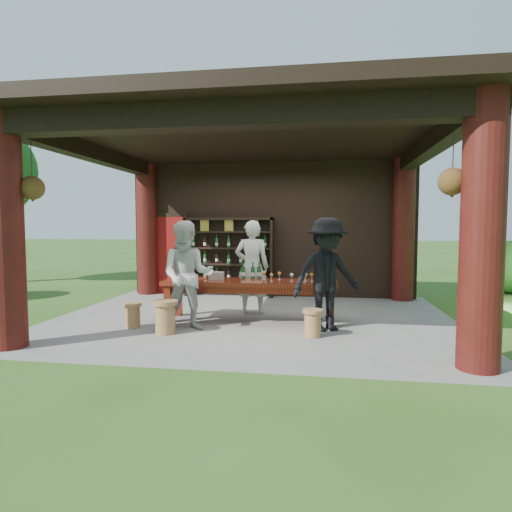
# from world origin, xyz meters

# --- Properties ---
(ground) EXTENTS (90.00, 90.00, 0.00)m
(ground) POSITION_xyz_m (0.00, 0.00, 0.00)
(ground) COLOR #2D5119
(ground) RESTS_ON ground
(pavilion) EXTENTS (7.50, 6.00, 3.60)m
(pavilion) POSITION_xyz_m (-0.01, 0.43, 2.13)
(pavilion) COLOR slate
(pavilion) RESTS_ON ground
(wine_shelf) EXTENTS (2.21, 0.34, 1.94)m
(wine_shelf) POSITION_xyz_m (-1.00, 2.45, 0.98)
(wine_shelf) COLOR black
(wine_shelf) RESTS_ON ground
(tasting_table) EXTENTS (3.14, 0.86, 0.75)m
(tasting_table) POSITION_xyz_m (-0.02, -0.22, 0.63)
(tasting_table) COLOR #59130C
(tasting_table) RESTS_ON ground
(stool_near_left) EXTENTS (0.41, 0.41, 0.54)m
(stool_near_left) POSITION_xyz_m (-1.22, -1.32, 0.28)
(stool_near_left) COLOR olive
(stool_near_left) RESTS_ON ground
(stool_near_right) EXTENTS (0.33, 0.33, 0.43)m
(stool_near_right) POSITION_xyz_m (1.14, -1.17, 0.23)
(stool_near_right) COLOR olive
(stool_near_right) RESTS_ON ground
(stool_far_left) EXTENTS (0.32, 0.32, 0.43)m
(stool_far_left) POSITION_xyz_m (-1.92, -1.02, 0.23)
(stool_far_left) COLOR olive
(stool_far_left) RESTS_ON ground
(host) EXTENTS (0.71, 0.50, 1.84)m
(host) POSITION_xyz_m (-0.10, 0.51, 0.92)
(host) COLOR beige
(host) RESTS_ON ground
(guest_woman) EXTENTS (1.01, 0.85, 1.82)m
(guest_woman) POSITION_xyz_m (-0.94, -1.01, 0.91)
(guest_woman) COLOR beige
(guest_woman) RESTS_ON ground
(guest_man) EXTENTS (1.39, 1.17, 1.87)m
(guest_man) POSITION_xyz_m (1.35, -0.72, 0.94)
(guest_man) COLOR black
(guest_man) RESTS_ON ground
(table_bottles) EXTENTS (0.38, 0.11, 0.31)m
(table_bottles) POSITION_xyz_m (-0.03, 0.07, 0.90)
(table_bottles) COLOR #194C1E
(table_bottles) RESTS_ON tasting_table
(table_glasses) EXTENTS (1.95, 0.46, 0.15)m
(table_glasses) POSITION_xyz_m (0.52, -0.23, 0.82)
(table_glasses) COLOR silver
(table_glasses) RESTS_ON tasting_table
(napkin_basket) EXTENTS (0.26, 0.18, 0.14)m
(napkin_basket) POSITION_xyz_m (-0.65, -0.20, 0.82)
(napkin_basket) COLOR #BF6672
(napkin_basket) RESTS_ON tasting_table
(shrubs) EXTENTS (16.41, 7.98, 1.36)m
(shrubs) POSITION_xyz_m (1.59, 0.95, 0.56)
(shrubs) COLOR #194C14
(shrubs) RESTS_ON ground
(trees) EXTENTS (21.65, 10.38, 4.80)m
(trees) POSITION_xyz_m (3.84, 0.81, 3.37)
(trees) COLOR #3F2819
(trees) RESTS_ON ground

